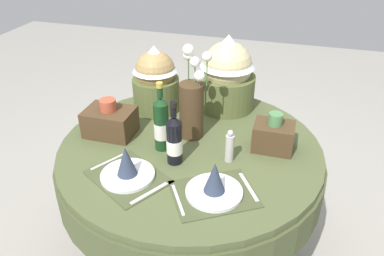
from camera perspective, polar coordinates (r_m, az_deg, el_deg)
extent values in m
plane|color=#9E998E|center=(2.38, -0.23, -17.27)|extent=(8.00, 8.00, 0.00)
cylinder|color=#4C5633|center=(1.91, -0.27, -3.05)|extent=(1.31, 1.31, 0.04)
cylinder|color=#464F2E|center=(1.98, -0.27, -5.76)|extent=(1.34, 1.34, 0.19)
cylinder|color=black|center=(2.13, -0.25, -10.84)|extent=(0.12, 0.12, 0.66)
cylinder|color=black|center=(2.37, -0.23, -17.03)|extent=(0.77, 0.77, 0.03)
cube|color=#41492B|center=(1.71, -9.64, -7.27)|extent=(0.43, 0.40, 0.00)
cylinder|color=white|center=(1.71, -9.67, -7.01)|extent=(0.24, 0.24, 0.02)
cone|color=#2D384C|center=(1.66, -9.90, -4.89)|extent=(0.09, 0.09, 0.14)
cube|color=silver|center=(1.82, -12.45, -4.91)|extent=(0.11, 0.17, 0.00)
cube|color=silver|center=(1.61, -6.46, -9.72)|extent=(0.11, 0.17, 0.00)
cube|color=#41492B|center=(1.61, 3.34, -9.86)|extent=(0.43, 0.40, 0.00)
cylinder|color=white|center=(1.60, 3.35, -9.59)|extent=(0.24, 0.24, 0.02)
cone|color=#2D384C|center=(1.55, 3.44, -7.40)|extent=(0.09, 0.09, 0.14)
cube|color=silver|center=(1.57, -2.12, -10.75)|extent=(0.11, 0.17, 0.00)
cube|color=silver|center=(1.65, 8.53, -8.75)|extent=(0.11, 0.17, 0.00)
cylinder|color=#47331E|center=(1.91, -0.08, 2.67)|extent=(0.12, 0.12, 0.29)
sphere|color=white|center=(1.81, 0.45, 9.94)|extent=(0.05, 0.05, 0.05)
cylinder|color=#4C7038|center=(1.84, 0.44, 8.15)|extent=(0.01, 0.01, 0.09)
sphere|color=white|center=(1.82, -0.56, 11.72)|extent=(0.06, 0.06, 0.06)
cylinder|color=#4C7038|center=(1.85, -0.55, 9.16)|extent=(0.01, 0.01, 0.14)
sphere|color=white|center=(1.80, 1.15, 7.88)|extent=(0.05, 0.05, 0.05)
cylinder|color=#4C7038|center=(1.81, 1.14, 6.86)|extent=(0.01, 0.01, 0.04)
sphere|color=white|center=(1.85, -0.55, 10.97)|extent=(0.05, 0.05, 0.05)
cylinder|color=#4C7038|center=(1.87, -0.53, 8.89)|extent=(0.01, 0.01, 0.11)
sphere|color=white|center=(1.77, 2.31, 10.73)|extent=(0.05, 0.05, 0.05)
cylinder|color=#4C7038|center=(1.80, 2.25, 8.32)|extent=(0.01, 0.01, 0.13)
cylinder|color=#143819|center=(1.82, -4.63, 0.23)|extent=(0.07, 0.07, 0.25)
cylinder|color=silver|center=(1.83, -4.60, -0.31)|extent=(0.07, 0.07, 0.08)
cone|color=#143819|center=(1.75, -4.82, 4.15)|extent=(0.07, 0.07, 0.03)
cylinder|color=#143819|center=(1.73, -4.90, 5.73)|extent=(0.03, 0.03, 0.07)
cylinder|color=#B29933|center=(1.72, -4.94, 6.49)|extent=(0.03, 0.03, 0.02)
cylinder|color=black|center=(1.73, -2.67, -2.25)|extent=(0.07, 0.07, 0.21)
cylinder|color=silver|center=(1.74, -2.66, -2.71)|extent=(0.07, 0.07, 0.07)
cone|color=black|center=(1.66, -2.77, 1.25)|extent=(0.07, 0.07, 0.03)
cylinder|color=black|center=(1.64, -2.82, 2.84)|extent=(0.03, 0.03, 0.07)
cylinder|color=black|center=(1.63, -2.84, 3.59)|extent=(0.03, 0.03, 0.02)
cylinder|color=#B7B2AD|center=(1.76, 5.68, -3.05)|extent=(0.04, 0.04, 0.14)
sphere|color=#B7B7BC|center=(1.72, 5.82, -0.76)|extent=(0.03, 0.03, 0.03)
cylinder|color=#566033|center=(2.20, -5.41, 5.15)|extent=(0.27, 0.27, 0.19)
sphere|color=#9E7F4C|center=(2.14, -5.59, 8.58)|extent=(0.23, 0.23, 0.23)
cone|color=silver|center=(2.12, -5.69, 10.41)|extent=(0.25, 0.25, 0.15)
cylinder|color=#566033|center=(2.22, 5.17, 5.53)|extent=(0.33, 0.33, 0.20)
sphere|color=#C6B784|center=(2.16, 5.37, 9.28)|extent=(0.28, 0.28, 0.28)
cone|color=silver|center=(2.13, 5.49, 11.53)|extent=(0.31, 0.31, 0.18)
cube|color=#47331E|center=(2.00, -12.25, 0.89)|extent=(0.25, 0.18, 0.14)
cylinder|color=#B24C33|center=(1.96, -12.57, 3.41)|extent=(0.08, 0.08, 0.06)
cube|color=#47331E|center=(1.88, 12.16, -1.27)|extent=(0.19, 0.15, 0.14)
cylinder|color=#4C7F4C|center=(1.83, 12.49, 1.32)|extent=(0.07, 0.07, 0.06)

